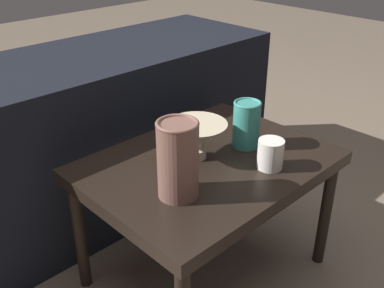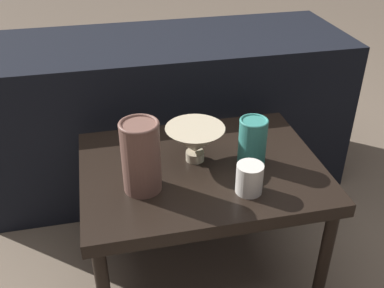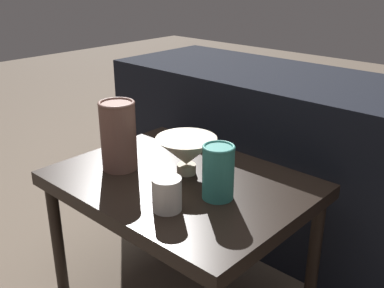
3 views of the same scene
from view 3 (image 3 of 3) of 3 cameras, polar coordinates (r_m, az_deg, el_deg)
name	(u,v)px [view 3 (image 3 of 3)]	position (r m, az deg, el deg)	size (l,w,h in m)	color
table	(181,193)	(1.27, -1.40, -6.18)	(0.69, 0.52, 0.42)	black
couch_backdrop	(287,156)	(1.72, 12.00, -1.50)	(1.39, 0.50, 0.61)	black
bowl	(186,152)	(1.26, -0.72, -1.00)	(0.17, 0.17, 0.11)	#C1B293
vase_textured_left	(118,135)	(1.29, -9.33, 1.16)	(0.10, 0.10, 0.20)	brown
vase_colorful_right	(218,171)	(1.12, 3.35, -3.49)	(0.08, 0.08, 0.14)	teal
cup	(167,194)	(1.08, -3.21, -6.37)	(0.07, 0.07, 0.08)	silver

